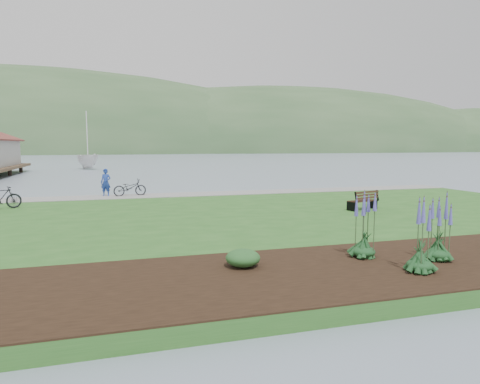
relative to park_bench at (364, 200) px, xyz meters
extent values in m
plane|color=gray|center=(-5.84, 1.57, -0.87)|extent=(600.00, 600.00, 0.00)
cube|color=#27591F|center=(-5.84, -0.43, -0.67)|extent=(34.00, 20.00, 0.40)
cube|color=gray|center=(-5.84, 8.47, -0.45)|extent=(34.00, 2.20, 0.03)
cube|color=black|center=(-2.84, -8.23, -0.45)|extent=(24.00, 4.40, 0.04)
cube|color=black|center=(-0.03, 0.10, -0.04)|extent=(1.60, 0.94, 0.05)
cube|color=black|center=(0.05, -0.18, 0.24)|extent=(1.49, 0.57, 0.47)
cube|color=black|center=(-0.73, -0.11, -0.26)|extent=(0.20, 0.51, 0.42)
cube|color=black|center=(0.68, 0.30, -0.26)|extent=(0.20, 0.51, 0.42)
imported|color=navy|center=(-11.67, 9.07, 0.49)|extent=(0.83, 0.70, 1.92)
imported|color=black|center=(-10.31, 8.77, 0.03)|extent=(0.98, 2.01, 1.01)
imported|color=black|center=(-16.34, 5.00, 0.09)|extent=(1.35, 1.87, 1.11)
imported|color=silver|center=(-14.63, 46.40, -0.87)|extent=(12.53, 12.64, 25.81)
ellipsoid|color=#153B1C|center=(-3.11, -8.34, -0.27)|extent=(0.62, 0.62, 0.31)
cone|color=#424198|center=(-3.11, -8.34, 0.65)|extent=(0.40, 0.40, 1.55)
ellipsoid|color=#153B1C|center=(-4.82, -7.54, -0.27)|extent=(0.62, 0.62, 0.31)
cone|color=#424198|center=(-4.82, -7.54, 0.78)|extent=(0.40, 0.40, 1.80)
ellipsoid|color=#153B1C|center=(-4.27, -9.07, -0.27)|extent=(0.62, 0.62, 0.31)
cone|color=#424198|center=(-4.27, -9.07, 0.72)|extent=(0.32, 0.32, 1.68)
ellipsoid|color=#1E4C21|center=(-8.19, -7.47, -0.21)|extent=(0.86, 0.86, 0.43)
camera|label=1|loc=(-11.18, -17.35, 2.57)|focal=32.00mm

